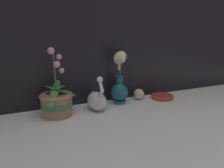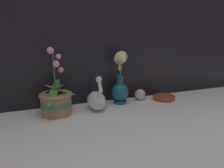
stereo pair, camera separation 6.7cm
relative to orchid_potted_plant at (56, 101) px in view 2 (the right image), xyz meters
name	(u,v)px [view 2 (the right image)]	position (x,y,z in m)	size (l,w,h in m)	color
ground_plane	(124,112)	(0.36, -0.11, -0.08)	(2.80, 2.80, 0.00)	white
window_backdrop	(109,5)	(0.36, 0.14, 0.52)	(2.80, 0.03, 1.20)	black
orchid_potted_plant	(56,101)	(0.00, 0.00, 0.00)	(0.20, 0.23, 0.37)	#9E7556
swan_figurine	(96,100)	(0.23, -0.01, -0.02)	(0.11, 0.19, 0.21)	white
blue_vase	(121,85)	(0.40, 0.04, 0.04)	(0.11, 0.13, 0.33)	#195B75
glass_sphere	(140,94)	(0.55, 0.06, -0.04)	(0.07, 0.07, 0.07)	beige
amber_dish	(164,97)	(0.70, 0.01, -0.06)	(0.15, 0.15, 0.03)	#A8422D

